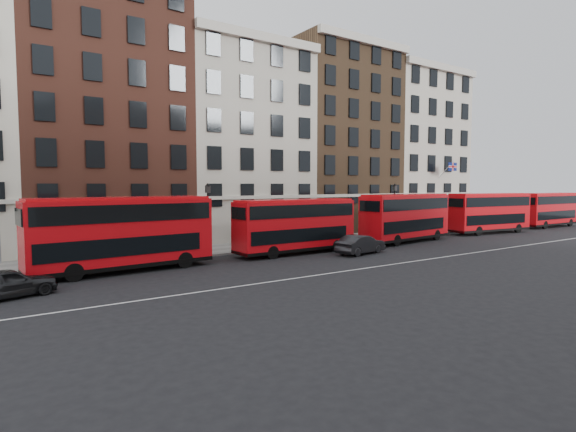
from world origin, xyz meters
TOP-DOWN VIEW (x-y plane):
  - ground at (0.00, 0.00)m, footprint 120.00×120.00m
  - pavement at (0.00, 10.50)m, footprint 80.00×5.00m
  - kerb at (0.00, 8.00)m, footprint 80.00×0.30m
  - road_centre_line at (0.00, -2.00)m, footprint 70.00×0.12m
  - building_terrace at (-0.31, 17.88)m, footprint 64.00×11.95m
  - bus_a at (-14.44, 5.51)m, footprint 11.08×3.43m
  - bus_b at (-1.50, 5.51)m, footprint 10.09×2.61m
  - bus_c at (11.02, 5.51)m, footprint 10.87×3.80m
  - bus_d at (24.45, 5.52)m, footprint 10.70×3.71m
  - bus_e at (37.45, 5.52)m, footprint 10.31×2.67m
  - car_rear at (-20.61, 1.90)m, footprint 4.57×2.86m
  - car_front at (2.58, 2.56)m, footprint 4.73×2.38m
  - lamp_post_left at (-7.34, 8.71)m, footprint 0.44×0.44m
  - lamp_post_right at (12.84, 8.57)m, footprint 0.44×0.44m
  - traffic_light at (23.39, 8.38)m, footprint 0.25×0.45m
  - iron_railings at (0.00, 12.70)m, footprint 6.60×0.06m

SIDE VIEW (x-z plane):
  - ground at x=0.00m, z-range 0.00..0.00m
  - road_centre_line at x=0.00m, z-range 0.00..0.01m
  - pavement at x=0.00m, z-range 0.00..0.15m
  - kerb at x=0.00m, z-range 0.00..0.16m
  - iron_railings at x=0.00m, z-range 0.15..1.15m
  - car_rear at x=-20.61m, z-range 0.00..1.45m
  - car_front at x=2.58m, z-range 0.00..1.49m
  - bus_b at x=-1.50m, z-range 0.15..4.37m
  - bus_e at x=37.45m, z-range 0.16..4.47m
  - bus_d at x=24.45m, z-range 0.16..4.56m
  - bus_c at x=11.02m, z-range 0.16..4.64m
  - traffic_light at x=23.39m, z-range 0.81..4.08m
  - bus_a at x=-14.44m, z-range 0.17..4.75m
  - lamp_post_left at x=-7.34m, z-range 0.42..5.74m
  - lamp_post_right at x=12.84m, z-range 0.42..5.74m
  - building_terrace at x=-0.31m, z-range -0.76..21.24m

